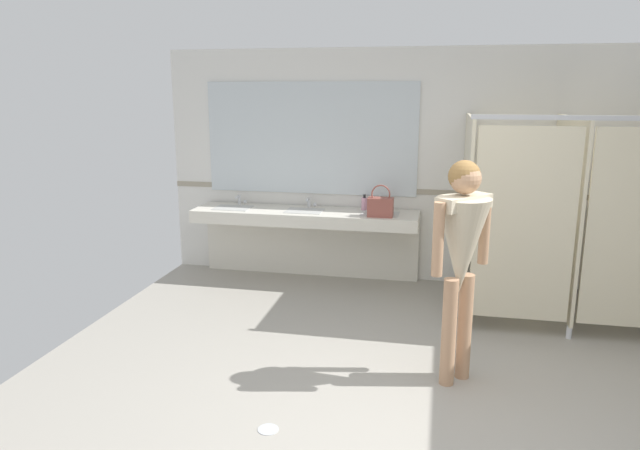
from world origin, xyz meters
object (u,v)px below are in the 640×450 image
(handbag, at_px, (381,206))
(soap_dispenser, at_px, (364,203))
(person_standing, at_px, (462,245))
(paper_cup, at_px, (380,211))

(handbag, bearing_deg, soap_dispenser, 123.92)
(handbag, distance_m, soap_dispenser, 0.39)
(person_standing, distance_m, soap_dispenser, 2.51)
(person_standing, xyz_separation_m, soap_dispenser, (-1.01, 2.29, -0.17))
(person_standing, relative_size, handbag, 4.85)
(person_standing, height_order, paper_cup, person_standing)
(person_standing, relative_size, soap_dispenser, 9.62)
(soap_dispenser, height_order, paper_cup, soap_dispenser)
(handbag, relative_size, soap_dispenser, 1.98)
(handbag, distance_m, paper_cup, 0.14)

